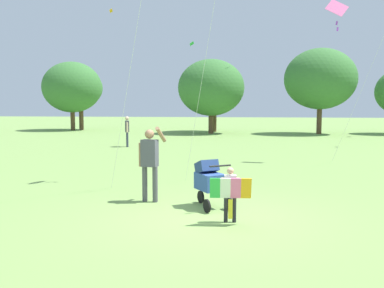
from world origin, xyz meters
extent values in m
plane|color=#75994C|center=(0.00, 0.00, 0.00)|extent=(120.00, 120.00, 0.00)
cylinder|color=brown|center=(-13.29, 25.55, 0.79)|extent=(0.36, 0.36, 1.59)
ellipsoid|color=#387033|center=(-13.29, 25.55, 3.54)|extent=(4.87, 4.38, 4.14)
cylinder|color=brown|center=(-12.72, 25.99, 1.02)|extent=(0.36, 0.36, 2.03)
ellipsoid|color=#387033|center=(-12.72, 25.99, 3.49)|extent=(3.64, 3.28, 3.10)
cylinder|color=brown|center=(-1.65, 23.06, 0.71)|extent=(0.36, 0.36, 1.43)
ellipsoid|color=#387033|center=(-1.65, 23.06, 3.36)|extent=(4.85, 4.36, 4.12)
cylinder|color=brown|center=(-1.55, 25.13, 1.15)|extent=(0.36, 0.36, 2.30)
ellipsoid|color=#387033|center=(-1.55, 25.13, 3.82)|extent=(3.79, 3.41, 3.22)
cylinder|color=brown|center=(6.16, 23.46, 0.96)|extent=(0.36, 0.36, 1.91)
ellipsoid|color=#387033|center=(6.16, 23.46, 3.96)|extent=(5.13, 4.62, 4.36)
cylinder|color=#232328|center=(0.55, -0.28, 0.26)|extent=(0.07, 0.07, 0.51)
cylinder|color=#232328|center=(0.39, -0.29, 0.26)|extent=(0.07, 0.07, 0.51)
cube|color=silver|center=(0.47, -0.29, 0.70)|extent=(0.23, 0.15, 0.38)
cylinder|color=tan|center=(0.61, -0.28, 0.68)|extent=(0.06, 0.06, 0.34)
cylinder|color=tan|center=(0.33, -0.30, 0.68)|extent=(0.06, 0.06, 0.34)
sphere|color=tan|center=(0.47, -0.29, 0.97)|extent=(0.13, 0.13, 0.13)
cube|color=#F4A319|center=(0.77, -0.45, 0.68)|extent=(0.20, 0.15, 0.39)
cube|color=pink|center=(0.58, -0.46, 0.68)|extent=(0.20, 0.15, 0.39)
cube|color=white|center=(0.39, -0.47, 0.68)|extent=(0.20, 0.15, 0.39)
cube|color=green|center=(0.20, -0.48, 0.68)|extent=(0.20, 0.15, 0.39)
cube|color=yellow|center=(0.48, -0.49, 0.30)|extent=(0.08, 0.02, 0.36)
cylinder|color=#4C4C51|center=(-1.51, 1.20, 0.40)|extent=(0.12, 0.12, 0.81)
cylinder|color=#4C4C51|center=(-1.26, 1.15, 0.40)|extent=(0.12, 0.12, 0.81)
cube|color=#4C4C56|center=(-1.38, 1.17, 1.11)|extent=(0.39, 0.28, 0.61)
cylinder|color=#A37556|center=(-1.60, 1.21, 1.07)|extent=(0.09, 0.09, 0.54)
cylinder|color=#A37556|center=(-1.14, 1.26, 1.52)|extent=(0.18, 0.50, 0.38)
sphere|color=#A37556|center=(-1.38, 1.17, 1.54)|extent=(0.21, 0.21, 0.21)
cylinder|color=black|center=(-0.22, 1.16, 0.14)|extent=(0.18, 0.26, 0.28)
cylinder|color=black|center=(-0.02, 0.35, 0.14)|extent=(0.18, 0.26, 0.28)
cylinder|color=black|center=(0.42, 0.62, 0.14)|extent=(0.18, 0.26, 0.28)
cube|color=#2D4C93|center=(0.00, 0.81, 0.56)|extent=(0.71, 0.78, 0.36)
cube|color=navy|center=(-0.07, 0.92, 0.86)|extent=(0.57, 0.57, 0.35)
cylinder|color=black|center=(0.25, 0.42, 0.96)|extent=(0.43, 0.29, 0.04)
cylinder|color=silver|center=(-1.94, 1.97, 3.48)|extent=(1.62, 1.31, 6.97)
cylinder|color=silver|center=(-0.23, 3.16, 3.84)|extent=(1.42, 1.50, 7.68)
cube|color=pink|center=(4.09, 8.50, 5.74)|extent=(0.88, 0.43, 0.74)
cube|color=purple|center=(4.10, 8.49, 5.18)|extent=(0.09, 0.08, 0.14)
cube|color=purple|center=(4.14, 8.48, 4.96)|extent=(0.08, 0.07, 0.14)
cylinder|color=silver|center=(4.91, 7.73, 2.79)|extent=(1.65, 1.56, 5.57)
cube|color=green|center=(-3.56, 27.17, 7.11)|extent=(0.33, 0.37, 0.38)
cube|color=#F4A319|center=(-10.50, 27.59, 10.02)|extent=(0.22, 0.37, 0.34)
cylinder|color=#33384C|center=(-5.15, 12.88, 0.38)|extent=(0.11, 0.11, 0.77)
cylinder|color=#33384C|center=(-5.22, 13.11, 0.38)|extent=(0.11, 0.11, 0.77)
cube|color=#4C4C56|center=(-5.19, 12.99, 1.05)|extent=(0.29, 0.38, 0.57)
cylinder|color=beige|center=(-5.13, 12.79, 1.01)|extent=(0.08, 0.08, 0.51)
cylinder|color=beige|center=(-5.24, 13.19, 1.01)|extent=(0.08, 0.08, 0.51)
sphere|color=beige|center=(-5.19, 12.99, 1.46)|extent=(0.20, 0.20, 0.20)
camera|label=1|loc=(0.69, -8.11, 2.23)|focal=39.74mm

